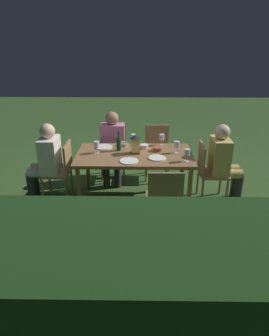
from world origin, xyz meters
TOP-DOWN VIEW (x-y plane):
  - ground_plane at (0.00, 0.00)m, footprint 16.00×16.00m
  - dining_table at (0.00, 0.00)m, footprint 1.61×0.89m
  - chair_head_far at (1.06, 0.00)m, footprint 0.40×0.42m
  - person_in_cream at (1.25, 0.00)m, footprint 0.48×0.38m
  - chair_side_left_b at (0.36, -0.84)m, footprint 0.42×0.40m
  - person_in_pink at (0.36, -0.64)m, footprint 0.38×0.47m
  - chair_side_left_a at (-0.36, -0.84)m, footprint 0.42×0.40m
  - chair_side_right_a at (-0.36, 0.84)m, footprint 0.42×0.40m
  - chair_head_near at (-1.06, 0.00)m, footprint 0.40×0.42m
  - person_in_mustard at (-1.25, 0.00)m, footprint 0.48×0.38m
  - lantern_centerpiece at (-0.01, -0.03)m, footprint 0.15×0.15m
  - green_bottle_on_table at (0.23, -0.14)m, footprint 0.07×0.07m
  - wine_glass_a at (-0.40, -0.37)m, footprint 0.08×0.08m
  - wine_glass_b at (-0.69, 0.26)m, footprint 0.08×0.08m
  - wine_glass_c at (0.53, -0.03)m, footprint 0.08×0.08m
  - wine_glass_d at (-0.59, -0.05)m, footprint 0.08×0.08m
  - wine_glass_e at (0.03, -0.37)m, footprint 0.08×0.08m
  - plate_a at (-0.31, 0.17)m, footprint 0.23×0.23m
  - plate_b at (0.07, 0.28)m, footprint 0.24×0.24m
  - plate_c at (0.46, -0.25)m, footprint 0.25×0.25m
  - bowl_olives at (-0.14, -0.24)m, footprint 0.12×0.12m
  - bowl_bread at (-0.33, -0.12)m, footprint 0.14×0.14m
  - bowl_salad at (0.17, -0.34)m, footprint 0.15×0.15m
  - side_table at (-0.03, 2.03)m, footprint 0.53×0.53m
  - ice_bucket at (-0.03, 2.03)m, footprint 0.26×0.26m
  - hedge_backdrop at (0.00, 2.64)m, footprint 5.76×0.85m

SIDE VIEW (x-z plane):
  - ground_plane at x=0.00m, z-range 0.00..0.00m
  - side_table at x=-0.03m, z-range 0.11..0.79m
  - chair_head_far at x=1.06m, z-range 0.05..0.92m
  - chair_side_left_b at x=0.36m, z-range 0.05..0.92m
  - chair_side_left_a at x=-0.36m, z-range 0.05..0.92m
  - chair_side_right_a at x=-0.36m, z-range 0.05..0.92m
  - chair_head_near at x=-1.06m, z-range 0.05..0.92m
  - person_in_cream at x=1.25m, z-range 0.06..1.21m
  - person_in_pink at x=0.36m, z-range 0.06..1.21m
  - person_in_mustard at x=-1.25m, z-range 0.06..1.21m
  - hedge_backdrop at x=0.00m, z-range 0.00..1.28m
  - dining_table at x=0.00m, z-range 0.30..1.03m
  - plate_a at x=-0.31m, z-range 0.72..0.74m
  - plate_b at x=0.07m, z-range 0.72..0.74m
  - plate_c at x=0.46m, z-range 0.72..0.74m
  - bowl_salad at x=0.17m, z-range 0.72..0.77m
  - bowl_olives at x=-0.14m, z-range 0.73..0.78m
  - bowl_bread at x=-0.33m, z-range 0.73..0.78m
  - ice_bucket at x=-0.03m, z-range 0.60..0.95m
  - green_bottle_on_table at x=0.23m, z-range 0.69..0.98m
  - wine_glass_a at x=-0.40m, z-range 0.76..0.92m
  - wine_glass_b at x=-0.69m, z-range 0.76..0.92m
  - wine_glass_c at x=0.53m, z-range 0.76..0.92m
  - wine_glass_d at x=-0.59m, z-range 0.76..0.92m
  - wine_glass_e at x=0.03m, z-range 0.76..0.92m
  - lantern_centerpiece at x=-0.01m, z-range 0.74..1.00m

